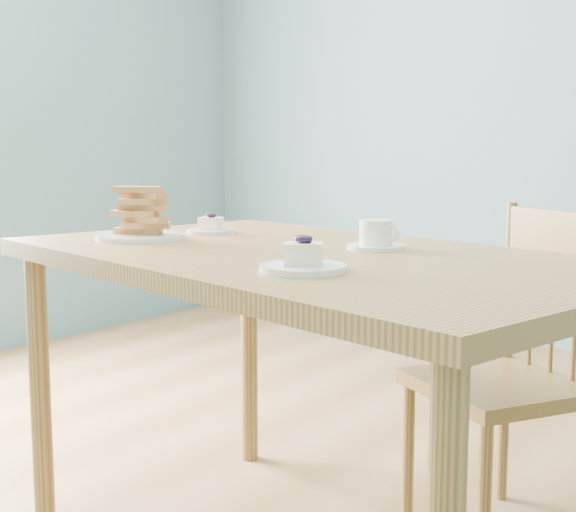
{
  "coord_description": "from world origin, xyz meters",
  "views": [
    {
      "loc": [
        1.25,
        -1.8,
        1.08
      ],
      "look_at": [
        0.05,
        -0.18,
        0.81
      ],
      "focal_mm": 50.0,
      "sensor_mm": 36.0,
      "label": 1
    }
  ],
  "objects": [
    {
      "name": "coffee_cup",
      "position": [
        0.25,
        -0.08,
        0.87
      ],
      "size": [
        0.14,
        0.14,
        0.07
      ],
      "rotation": [
        0.0,
        0.0,
        0.03
      ],
      "color": "white",
      "rests_on": "dining_table"
    },
    {
      "name": "room",
      "position": [
        0.0,
        0.0,
        1.35
      ],
      "size": [
        5.01,
        5.01,
        2.71
      ],
      "color": "#936B45",
      "rests_on": "ground"
    },
    {
      "name": "cheesecake_plate_near",
      "position": [
        0.32,
        -0.49,
        0.86
      ],
      "size": [
        0.18,
        0.18,
        0.08
      ],
      "rotation": [
        0.0,
        0.0,
        0.64
      ],
      "color": "white",
      "rests_on": "dining_table"
    },
    {
      "name": "biscotti_plate",
      "position": [
        -0.38,
        -0.28,
        0.89
      ],
      "size": [
        0.24,
        0.24,
        0.14
      ],
      "rotation": [
        0.0,
        0.0,
        0.43
      ],
      "color": "white",
      "rests_on": "dining_table"
    },
    {
      "name": "cheesecake_plate_far",
      "position": [
        -0.33,
        -0.04,
        0.85
      ],
      "size": [
        0.14,
        0.14,
        0.06
      ],
      "rotation": [
        0.0,
        0.0,
        0.24
      ],
      "color": "white",
      "rests_on": "dining_table"
    },
    {
      "name": "dining_chair",
      "position": [
        0.46,
        0.31,
        0.47
      ],
      "size": [
        0.57,
        0.56,
        0.92
      ],
      "rotation": [
        0.0,
        0.0,
        -0.53
      ],
      "color": "olive",
      "rests_on": "ground"
    },
    {
      "name": "dining_table",
      "position": [
        0.15,
        -0.23,
        0.75
      ],
      "size": [
        1.71,
        1.2,
        0.84
      ],
      "rotation": [
        0.0,
        0.0,
        -0.21
      ],
      "color": "olive",
      "rests_on": "ground"
    }
  ]
}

